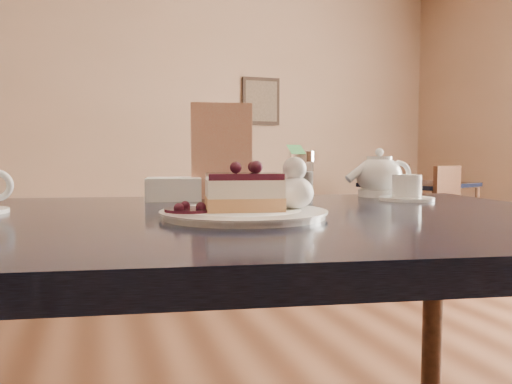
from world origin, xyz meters
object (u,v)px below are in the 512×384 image
object	(u,v)px
cheesecake_slice	(244,192)
tea_set	(384,179)
main_table	(240,260)
dessert_plate	(244,214)
bg_table_far_right	(418,250)

from	to	relation	value
cheesecake_slice	tea_set	xyz separation A→B (m)	(0.49, 0.31, 0.00)
cheesecake_slice	tea_set	distance (m)	0.58
cheesecake_slice	main_table	bearing A→B (deg)	90.00
dessert_plate	tea_set	xyz separation A→B (m)	(0.49, 0.31, 0.04)
dessert_plate	tea_set	bearing A→B (deg)	32.74
cheesecake_slice	bg_table_far_right	size ratio (longest dim) A/B	0.09
dessert_plate	cheesecake_slice	bearing A→B (deg)	-135.00
main_table	tea_set	distance (m)	0.56
bg_table_far_right	cheesecake_slice	bearing A→B (deg)	-153.52
main_table	tea_set	world-z (taller)	tea_set
tea_set	bg_table_far_right	distance (m)	3.63
bg_table_far_right	dessert_plate	bearing A→B (deg)	-153.52
main_table	dessert_plate	size ratio (longest dim) A/B	5.08
tea_set	bg_table_far_right	world-z (taller)	tea_set
dessert_plate	bg_table_far_right	xyz separation A→B (m)	(2.66, 3.10, -0.78)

